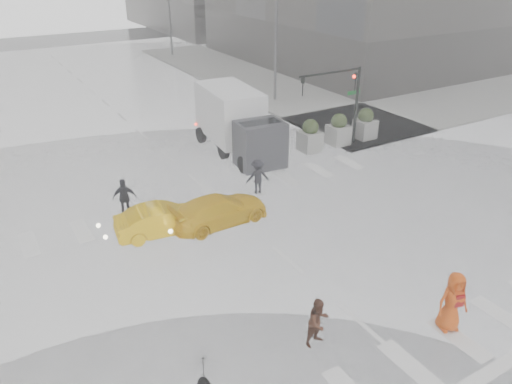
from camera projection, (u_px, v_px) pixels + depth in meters
ground at (287, 260)px, 18.31m from camera, size 120.00×120.00×0.00m
sidewalk_ne at (365, 87)px, 40.73m from camera, size 35.00×35.00×0.15m
road_markings at (287, 260)px, 18.31m from camera, size 18.00×48.00×0.01m
traffic_signal_pole at (344, 92)px, 27.21m from camera, size 4.45×0.42×4.50m
street_lamp_near at (274, 33)px, 35.01m from camera, size 2.15×0.22×9.00m
street_lamp_far at (168, 7)px, 50.44m from camera, size 2.15×0.22×9.00m
planter_west at (310, 136)px, 27.42m from camera, size 1.10×1.10×1.80m
planter_mid at (338, 130)px, 28.34m from camera, size 1.10×1.10×1.80m
planter_east at (365, 124)px, 29.26m from camera, size 1.10×1.10×1.80m
pedestrian_brown at (319, 322)px, 14.13m from camera, size 0.82×0.69×1.54m
pedestrian_orange at (453, 302)px, 14.62m from camera, size 1.10×0.89×1.95m
pedestrian_far_a at (125, 198)px, 20.99m from camera, size 1.13×0.89×1.69m
pedestrian_far_b at (258, 176)px, 22.96m from camera, size 1.20×0.87×1.66m
taxi_mid at (163, 220)px, 19.75m from camera, size 3.88×1.77×1.23m
taxi_rear at (219, 210)px, 20.47m from camera, size 3.86×1.95×1.24m
box_truck at (238, 121)px, 27.05m from camera, size 2.45×6.54×3.47m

